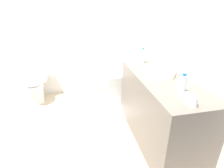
# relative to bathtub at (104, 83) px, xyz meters

# --- Properties ---
(ground_plane) EXTENTS (4.03, 4.03, 0.00)m
(ground_plane) POSITION_rel_bathtub_xyz_m (-0.72, -0.84, -0.29)
(ground_plane) COLOR #C1AD8E
(wall_back_tiled) EXTENTS (3.43, 0.10, 2.59)m
(wall_back_tiled) POSITION_rel_bathtub_xyz_m (-0.72, 0.42, 1.01)
(wall_back_tiled) COLOR silver
(wall_back_tiled) RESTS_ON ground_plane
(wall_right_mirror) EXTENTS (0.10, 2.83, 2.59)m
(wall_right_mirror) POSITION_rel_bathtub_xyz_m (0.85, -0.84, 1.01)
(wall_right_mirror) COLOR silver
(wall_right_mirror) RESTS_ON ground_plane
(bathtub) EXTENTS (1.45, 0.75, 1.21)m
(bathtub) POSITION_rel_bathtub_xyz_m (0.00, 0.00, 0.00)
(bathtub) COLOR silver
(bathtub) RESTS_ON ground_plane
(toilet) EXTENTS (0.37, 0.53, 0.71)m
(toilet) POSITION_rel_bathtub_xyz_m (-1.24, 0.09, 0.06)
(toilet) COLOR white
(toilet) RESTS_ON ground_plane
(vanity_counter) EXTENTS (0.59, 1.51, 0.90)m
(vanity_counter) POSITION_rel_bathtub_xyz_m (0.50, -1.32, 0.16)
(vanity_counter) COLOR #6B6056
(vanity_counter) RESTS_ON ground_plane
(sink_basin) EXTENTS (0.35, 0.35, 0.07)m
(sink_basin) POSITION_rel_bathtub_xyz_m (0.48, -1.26, 0.64)
(sink_basin) COLOR white
(sink_basin) RESTS_ON vanity_counter
(sink_faucet) EXTENTS (0.10, 0.15, 0.06)m
(sink_faucet) POSITION_rel_bathtub_xyz_m (0.69, -1.26, 0.64)
(sink_faucet) COLOR #ACACB1
(sink_faucet) RESTS_ON vanity_counter
(water_bottle_0) EXTENTS (0.06, 0.06, 0.22)m
(water_bottle_0) POSITION_rel_bathtub_xyz_m (0.46, -0.74, 0.72)
(water_bottle_0) COLOR silver
(water_bottle_0) RESTS_ON vanity_counter
(water_bottle_1) EXTENTS (0.07, 0.07, 0.19)m
(water_bottle_1) POSITION_rel_bathtub_xyz_m (0.49, -1.73, 0.70)
(water_bottle_1) COLOR silver
(water_bottle_1) RESTS_ON vanity_counter
(water_bottle_2) EXTENTS (0.07, 0.07, 0.24)m
(water_bottle_2) POSITION_rel_bathtub_xyz_m (0.45, -1.79, 0.72)
(water_bottle_2) COLOR silver
(water_bottle_2) RESTS_ON vanity_counter
(drinking_glass_0) EXTENTS (0.07, 0.07, 0.08)m
(drinking_glass_0) POSITION_rel_bathtub_xyz_m (0.54, -1.01, 0.65)
(drinking_glass_0) COLOR white
(drinking_glass_0) RESTS_ON vanity_counter
(drinking_glass_1) EXTENTS (0.06, 0.06, 0.09)m
(drinking_glass_1) POSITION_rel_bathtub_xyz_m (0.45, -1.98, 0.66)
(drinking_glass_1) COLOR white
(drinking_glass_1) RESTS_ON vanity_counter
(drinking_glass_2) EXTENTS (0.08, 0.08, 0.08)m
(drinking_glass_2) POSITION_rel_bathtub_xyz_m (0.45, -1.89, 0.65)
(drinking_glass_2) COLOR white
(drinking_glass_2) RESTS_ON vanity_counter
(drinking_glass_3) EXTENTS (0.07, 0.07, 0.08)m
(drinking_glass_3) POSITION_rel_bathtub_xyz_m (0.54, -1.60, 0.65)
(drinking_glass_3) COLOR white
(drinking_glass_3) RESTS_ON vanity_counter
(bath_mat) EXTENTS (0.69, 0.41, 0.01)m
(bath_mat) POSITION_rel_bathtub_xyz_m (-0.05, -0.62, -0.28)
(bath_mat) COLOR white
(bath_mat) RESTS_ON ground_plane
(toilet_paper_roll) EXTENTS (0.11, 0.11, 0.10)m
(toilet_paper_roll) POSITION_rel_bathtub_xyz_m (-1.46, -0.03, -0.24)
(toilet_paper_roll) COLOR white
(toilet_paper_roll) RESTS_ON ground_plane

